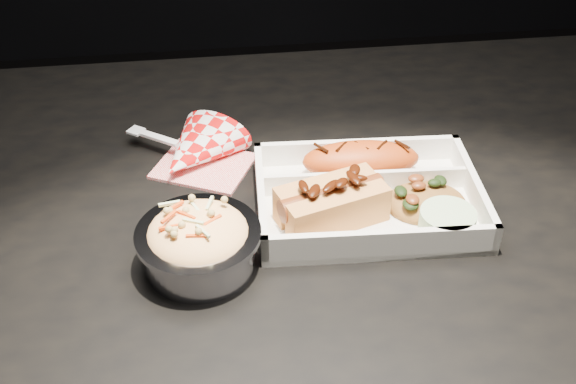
# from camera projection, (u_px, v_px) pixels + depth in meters

# --- Properties ---
(dining_table) EXTENTS (1.20, 0.80, 0.75)m
(dining_table) POSITION_uv_depth(u_px,v_px,m) (321.00, 263.00, 0.89)
(dining_table) COLOR black
(dining_table) RESTS_ON ground
(food_tray) EXTENTS (0.26, 0.19, 0.04)m
(food_tray) POSITION_uv_depth(u_px,v_px,m) (367.00, 201.00, 0.82)
(food_tray) COLOR white
(food_tray) RESTS_ON dining_table
(fried_pastry) EXTENTS (0.14, 0.06, 0.04)m
(fried_pastry) POSITION_uv_depth(u_px,v_px,m) (361.00, 160.00, 0.85)
(fried_pastry) COLOR #C04613
(fried_pastry) RESTS_ON food_tray
(hotdog) EXTENTS (0.13, 0.09, 0.06)m
(hotdog) POSITION_uv_depth(u_px,v_px,m) (332.00, 201.00, 0.78)
(hotdog) COLOR #DF924C
(hotdog) RESTS_ON food_tray
(fried_rice_mound) EXTENTS (0.10, 0.08, 0.03)m
(fried_rice_mound) POSITION_uv_depth(u_px,v_px,m) (427.00, 195.00, 0.81)
(fried_rice_mound) COLOR #99622C
(fried_rice_mound) RESTS_ON food_tray
(cupcake_liner) EXTENTS (0.06, 0.06, 0.03)m
(cupcake_liner) POSITION_uv_depth(u_px,v_px,m) (447.00, 223.00, 0.77)
(cupcake_liner) COLOR #B5D5A1
(cupcake_liner) RESTS_ON food_tray
(foil_coleslaw_cup) EXTENTS (0.13, 0.13, 0.07)m
(foil_coleslaw_cup) POSITION_uv_depth(u_px,v_px,m) (199.00, 241.00, 0.73)
(foil_coleslaw_cup) COLOR silver
(foil_coleslaw_cup) RESTS_ON dining_table
(napkin_fork) EXTENTS (0.16, 0.15, 0.10)m
(napkin_fork) POSITION_uv_depth(u_px,v_px,m) (195.00, 152.00, 0.89)
(napkin_fork) COLOR red
(napkin_fork) RESTS_ON dining_table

